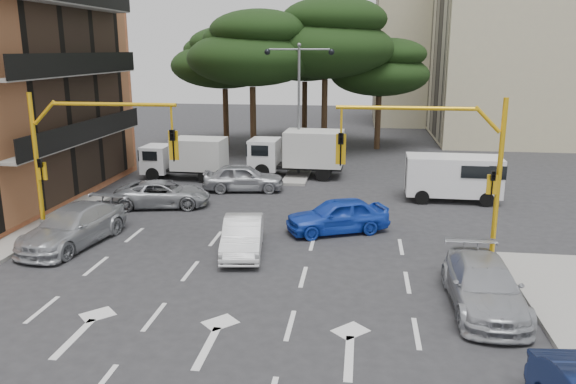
% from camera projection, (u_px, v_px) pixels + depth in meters
% --- Properties ---
extents(ground, '(120.00, 120.00, 0.00)m').
position_uv_depth(ground, '(246.00, 274.00, 19.46)').
color(ground, '#28282B').
rests_on(ground, ground).
extents(median_strip, '(1.40, 6.00, 0.15)m').
position_uv_depth(median_strip, '(299.00, 173.00, 34.81)').
color(median_strip, gray).
rests_on(median_strip, ground).
extents(apartment_beige_near, '(20.20, 12.15, 18.70)m').
position_uv_depth(apartment_beige_near, '(567.00, 26.00, 45.32)').
color(apartment_beige_near, beige).
rests_on(apartment_beige_near, ground).
extents(apartment_beige_far, '(16.20, 12.15, 16.70)m').
position_uv_depth(apartment_beige_far, '(454.00, 41.00, 57.98)').
color(apartment_beige_far, beige).
rests_on(apartment_beige_far, ground).
extents(pine_left_near, '(9.15, 9.15, 10.23)m').
position_uv_depth(pine_left_near, '(253.00, 48.00, 39.16)').
color(pine_left_near, '#382616').
rests_on(pine_left_near, ground).
extents(pine_center, '(9.98, 9.98, 11.16)m').
position_uv_depth(pine_center, '(326.00, 38.00, 40.27)').
color(pine_center, '#382616').
rests_on(pine_center, ground).
extents(pine_left_far, '(8.32, 8.32, 9.30)m').
position_uv_depth(pine_left_far, '(225.00, 58.00, 43.56)').
color(pine_left_far, '#382616').
rests_on(pine_left_far, ground).
extents(pine_right, '(7.49, 7.49, 8.37)m').
position_uv_depth(pine_right, '(381.00, 67.00, 42.20)').
color(pine_right, '#382616').
rests_on(pine_right, ground).
extents(pine_back, '(9.15, 9.15, 10.23)m').
position_uv_depth(pine_back, '(306.00, 48.00, 45.50)').
color(pine_back, '#382616').
rests_on(pine_back, ground).
extents(signal_mast_right, '(5.79, 0.37, 6.00)m').
position_uv_depth(signal_mast_right, '(447.00, 158.00, 19.54)').
color(signal_mast_right, gold).
rests_on(signal_mast_right, ground).
extents(signal_mast_left, '(5.79, 0.37, 6.00)m').
position_uv_depth(signal_mast_left, '(79.00, 149.00, 21.28)').
color(signal_mast_left, gold).
rests_on(signal_mast_left, ground).
extents(street_lamp_center, '(4.16, 0.36, 7.77)m').
position_uv_depth(street_lamp_center, '(299.00, 86.00, 33.48)').
color(street_lamp_center, slate).
rests_on(street_lamp_center, median_strip).
extents(car_white_hatch, '(2.00, 4.27, 1.35)m').
position_uv_depth(car_white_hatch, '(243.00, 236.00, 21.34)').
color(car_white_hatch, silver).
rests_on(car_white_hatch, ground).
extents(car_blue_compact, '(4.68, 3.31, 1.48)m').
position_uv_depth(car_blue_compact, '(337.00, 215.00, 23.72)').
color(car_blue_compact, '#163CB9').
rests_on(car_blue_compact, ground).
extents(car_silver_wagon, '(2.96, 5.52, 1.52)m').
position_uv_depth(car_silver_wagon, '(73.00, 226.00, 22.21)').
color(car_silver_wagon, '#A4A6AC').
rests_on(car_silver_wagon, ground).
extents(car_silver_cross_a, '(4.94, 2.96, 1.28)m').
position_uv_depth(car_silver_cross_a, '(163.00, 194.00, 27.65)').
color(car_silver_cross_a, '#9C9FA4').
rests_on(car_silver_cross_a, ground).
extents(car_silver_cross_b, '(4.59, 2.36, 1.49)m').
position_uv_depth(car_silver_cross_b, '(243.00, 177.00, 30.68)').
color(car_silver_cross_b, '#A1A4AA').
rests_on(car_silver_cross_b, ground).
extents(car_silver_parked, '(2.06, 4.97, 1.44)m').
position_uv_depth(car_silver_parked, '(484.00, 285.00, 16.77)').
color(car_silver_parked, '#A7A9AF').
rests_on(car_silver_parked, ground).
extents(van_white, '(4.73, 2.20, 2.35)m').
position_uv_depth(van_white, '(453.00, 178.00, 28.65)').
color(van_white, white).
rests_on(van_white, ground).
extents(box_truck_a, '(5.08, 2.26, 2.47)m').
position_uv_depth(box_truck_a, '(185.00, 158.00, 33.44)').
color(box_truck_a, silver).
rests_on(box_truck_a, ground).
extents(box_truck_b, '(5.83, 2.62, 2.83)m').
position_uv_depth(box_truck_b, '(297.00, 154.00, 34.00)').
color(box_truck_b, white).
rests_on(box_truck_b, ground).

